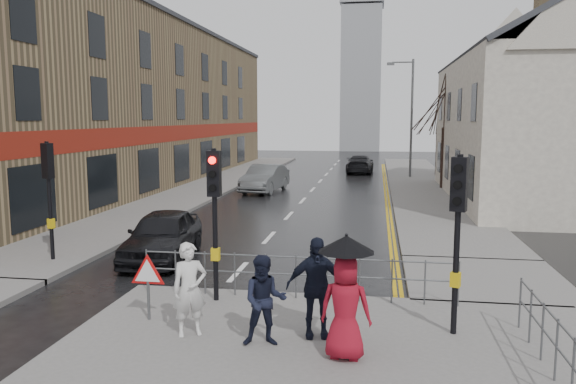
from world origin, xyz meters
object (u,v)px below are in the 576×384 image
(pedestrian_a, at_px, (190,289))
(car_parked, at_px, (162,235))
(pedestrian_b, at_px, (265,301))
(car_mid, at_px, (265,178))
(pedestrian_with_umbrella, at_px, (346,293))
(pedestrian_d, at_px, (316,287))

(pedestrian_a, relative_size, car_parked, 0.41)
(pedestrian_b, distance_m, car_mid, 22.12)
(pedestrian_b, height_order, pedestrian_with_umbrella, pedestrian_with_umbrella)
(pedestrian_b, bearing_deg, car_parked, 114.35)
(pedestrian_a, height_order, car_parked, pedestrian_a)
(pedestrian_a, xyz_separation_m, pedestrian_b, (1.48, -0.24, -0.06))
(pedestrian_with_umbrella, height_order, pedestrian_d, pedestrian_with_umbrella)
(pedestrian_b, xyz_separation_m, car_mid, (-4.35, 21.69, -0.19))
(pedestrian_a, distance_m, car_mid, 21.64)
(car_mid, bearing_deg, pedestrian_d, -69.47)
(pedestrian_a, bearing_deg, car_parked, 86.99)
(pedestrian_a, distance_m, pedestrian_with_umbrella, 3.00)
(pedestrian_with_umbrella, height_order, car_mid, pedestrian_with_umbrella)
(pedestrian_a, distance_m, pedestrian_b, 1.50)
(pedestrian_b, bearing_deg, pedestrian_with_umbrella, -24.13)
(pedestrian_d, bearing_deg, pedestrian_a, 176.70)
(pedestrian_d, bearing_deg, car_parked, 122.11)
(pedestrian_with_umbrella, xyz_separation_m, car_mid, (-5.81, 22.03, -0.51))
(pedestrian_with_umbrella, xyz_separation_m, car_parked, (-5.78, 6.43, -0.54))
(pedestrian_with_umbrella, bearing_deg, pedestrian_a, 168.85)
(car_mid, bearing_deg, pedestrian_a, -75.67)
(pedestrian_d, bearing_deg, pedestrian_with_umbrella, -67.01)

